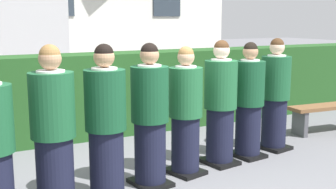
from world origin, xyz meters
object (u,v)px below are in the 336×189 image
object	(u,v)px
student_front_row_4	(185,114)
wooden_bench	(326,112)
student_front_row_7	(275,97)
student_front_row_6	(249,103)
student_front_row_2	(106,127)
student_front_row_3	(150,119)
student_front_row_1	(54,134)
student_front_row_5	(220,106)

from	to	relation	value
student_front_row_4	wooden_bench	bearing A→B (deg)	10.90
student_front_row_4	student_front_row_7	xyz separation A→B (m)	(1.71, 0.30, 0.03)
student_front_row_6	wooden_bench	bearing A→B (deg)	11.96
student_front_row_2	wooden_bench	bearing A→B (deg)	11.66
student_front_row_3	student_front_row_4	bearing A→B (deg)	14.03
student_front_row_6	student_front_row_1	bearing A→B (deg)	-169.74
student_front_row_3	wooden_bench	world-z (taller)	student_front_row_3
student_front_row_3	student_front_row_6	bearing A→B (deg)	10.66
student_front_row_7	wooden_bench	world-z (taller)	student_front_row_7
student_front_row_2	student_front_row_4	bearing A→B (deg)	13.72
student_front_row_2	student_front_row_4	xyz separation A→B (m)	(1.14, 0.28, -0.04)
student_front_row_1	student_front_row_7	size ratio (longest dim) A/B	1.02
student_front_row_6	student_front_row_3	bearing A→B (deg)	-169.34
student_front_row_2	student_front_row_3	xyz separation A→B (m)	(0.58, 0.14, -0.01)
student_front_row_1	wooden_bench	size ratio (longest dim) A/B	1.19
student_front_row_5	student_front_row_4	bearing A→B (deg)	-169.29
student_front_row_1	student_front_row_5	xyz separation A→B (m)	(2.30, 0.45, -0.02)
wooden_bench	student_front_row_2	bearing A→B (deg)	-168.34
student_front_row_7	wooden_bench	size ratio (longest dim) A/B	1.16
student_front_row_2	student_front_row_3	world-z (taller)	student_front_row_2
student_front_row_2	student_front_row_5	xyz separation A→B (m)	(1.74, 0.39, -0.01)
student_front_row_2	student_front_row_5	bearing A→B (deg)	12.69
student_front_row_4	student_front_row_6	size ratio (longest dim) A/B	0.99
student_front_row_4	student_front_row_5	xyz separation A→B (m)	(0.60, 0.11, 0.03)
student_front_row_2	student_front_row_5	size ratio (longest dim) A/B	1.01
student_front_row_3	student_front_row_5	bearing A→B (deg)	12.31
student_front_row_2	student_front_row_6	world-z (taller)	student_front_row_2
student_front_row_2	student_front_row_7	xyz separation A→B (m)	(2.84, 0.58, -0.01)
student_front_row_3	student_front_row_7	bearing A→B (deg)	10.99
student_front_row_2	wooden_bench	xyz separation A→B (m)	(4.28, 0.88, -0.45)
student_front_row_4	student_front_row_6	world-z (taller)	student_front_row_6
student_front_row_6	student_front_row_7	xyz separation A→B (m)	(0.58, 0.12, 0.02)
student_front_row_2	student_front_row_6	xyz separation A→B (m)	(2.26, 0.46, -0.03)
student_front_row_4	student_front_row_5	distance (m)	0.61
student_front_row_2	student_front_row_3	distance (m)	0.60
student_front_row_3	student_front_row_7	distance (m)	2.30
student_front_row_3	wooden_bench	size ratio (longest dim) A/B	1.17
student_front_row_1	student_front_row_7	distance (m)	3.47
student_front_row_4	wooden_bench	world-z (taller)	student_front_row_4
student_front_row_1	student_front_row_4	xyz separation A→B (m)	(1.70, 0.33, -0.04)
student_front_row_3	student_front_row_4	world-z (taller)	student_front_row_3
student_front_row_5	student_front_row_7	xyz separation A→B (m)	(1.11, 0.19, -0.00)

